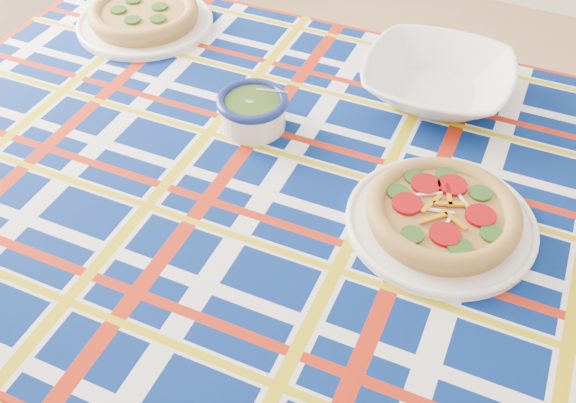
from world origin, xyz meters
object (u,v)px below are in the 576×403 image
at_px(pesto_bowl, 253,109).
at_px(serving_bowl, 437,80).
at_px(dining_table, 322,221).
at_px(main_focaccia_plate, 443,213).

height_order(pesto_bowl, serving_bowl, pesto_bowl).
distance_m(dining_table, pesto_bowl, 0.26).
bearing_deg(dining_table, main_focaccia_plate, -1.71).
bearing_deg(dining_table, pesto_bowl, 150.20).
relative_size(pesto_bowl, serving_bowl, 0.46).
relative_size(dining_table, pesto_bowl, 12.69).
xyz_separation_m(main_focaccia_plate, serving_bowl, (-0.12, 0.37, 0.01)).
distance_m(dining_table, serving_bowl, 0.40).
bearing_deg(main_focaccia_plate, serving_bowl, 108.62).
height_order(dining_table, serving_bowl, serving_bowl).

